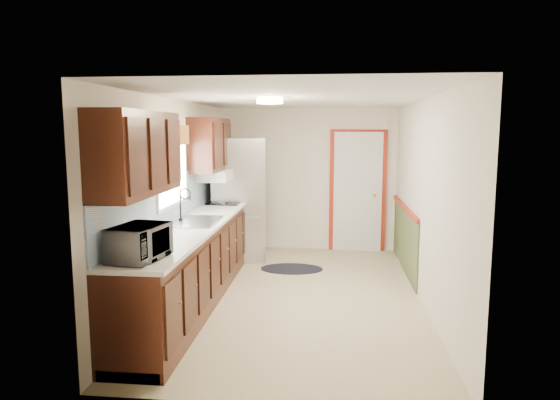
# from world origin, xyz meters

# --- Properties ---
(room_shell) EXTENTS (3.20, 5.20, 2.52)m
(room_shell) POSITION_xyz_m (0.00, 0.00, 1.20)
(room_shell) COLOR tan
(room_shell) RESTS_ON ground
(kitchen_run) EXTENTS (0.63, 4.00, 2.20)m
(kitchen_run) POSITION_xyz_m (-1.24, -0.29, 0.81)
(kitchen_run) COLOR #34150B
(kitchen_run) RESTS_ON ground
(back_wall_trim) EXTENTS (1.12, 2.30, 2.08)m
(back_wall_trim) POSITION_xyz_m (0.99, 2.21, 0.89)
(back_wall_trim) COLOR maroon
(back_wall_trim) RESTS_ON ground
(ceiling_fixture) EXTENTS (0.30, 0.30, 0.06)m
(ceiling_fixture) POSITION_xyz_m (-0.30, -0.20, 2.36)
(ceiling_fixture) COLOR #FFD88C
(ceiling_fixture) RESTS_ON room_shell
(microwave) EXTENTS (0.37, 0.57, 0.36)m
(microwave) POSITION_xyz_m (-1.20, -1.95, 1.12)
(microwave) COLOR white
(microwave) RESTS_ON kitchen_run
(refrigerator) EXTENTS (0.89, 0.84, 1.91)m
(refrigerator) POSITION_xyz_m (-1.02, 1.77, 0.95)
(refrigerator) COLOR #B7B7BC
(refrigerator) RESTS_ON ground
(rug) EXTENTS (0.93, 0.62, 0.01)m
(rug) POSITION_xyz_m (-0.15, 1.18, 0.01)
(rug) COLOR black
(rug) RESTS_ON ground
(cooktop) EXTENTS (0.48, 0.57, 0.02)m
(cooktop) POSITION_xyz_m (-1.19, 1.40, 0.95)
(cooktop) COLOR black
(cooktop) RESTS_ON kitchen_run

